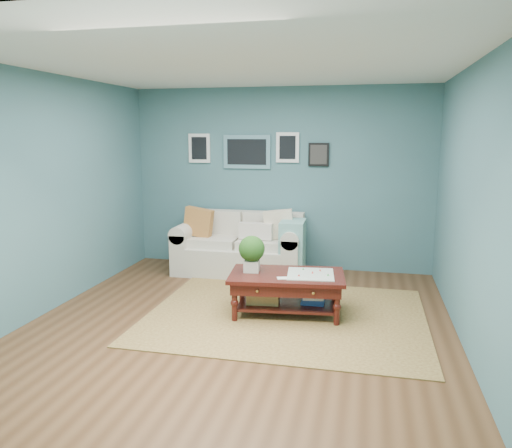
# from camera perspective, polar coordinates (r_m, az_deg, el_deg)

# --- Properties ---
(room_shell) EXTENTS (5.00, 5.02, 2.70)m
(room_shell) POSITION_cam_1_polar(r_m,az_deg,el_deg) (5.15, -2.08, 2.86)
(room_shell) COLOR brown
(room_shell) RESTS_ON ground
(area_rug) EXTENTS (3.07, 2.45, 0.01)m
(area_rug) POSITION_cam_1_polar(r_m,az_deg,el_deg) (5.73, 3.43, -10.37)
(area_rug) COLOR brown
(area_rug) RESTS_ON ground
(loveseat) EXTENTS (1.90, 0.86, 0.98)m
(loveseat) POSITION_cam_1_polar(r_m,az_deg,el_deg) (7.30, -1.23, -2.57)
(loveseat) COLOR beige
(loveseat) RESTS_ON ground
(coffee_table) EXTENTS (1.35, 0.88, 0.89)m
(coffee_table) POSITION_cam_1_polar(r_m,az_deg,el_deg) (5.66, 2.85, -6.45)
(coffee_table) COLOR #34100A
(coffee_table) RESTS_ON ground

